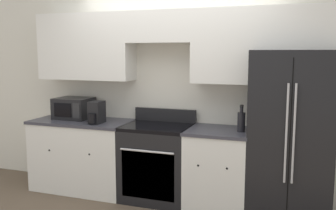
{
  "coord_description": "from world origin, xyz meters",
  "views": [
    {
      "loc": [
        1.42,
        -3.73,
        1.76
      ],
      "look_at": [
        -0.0,
        0.31,
        1.15
      ],
      "focal_mm": 40.0,
      "sensor_mm": 36.0,
      "label": 1
    }
  ],
  "objects_px": {
    "oven_range": "(157,162)",
    "bottle": "(241,121)",
    "refrigerator": "(291,135)",
    "microwave": "(74,108)"
  },
  "relations": [
    {
      "from": "oven_range",
      "to": "microwave",
      "type": "height_order",
      "value": "microwave"
    },
    {
      "from": "refrigerator",
      "to": "microwave",
      "type": "height_order",
      "value": "refrigerator"
    },
    {
      "from": "refrigerator",
      "to": "microwave",
      "type": "xyz_separation_m",
      "value": [
        -2.69,
        0.05,
        0.15
      ]
    },
    {
      "from": "oven_range",
      "to": "bottle",
      "type": "xyz_separation_m",
      "value": [
        0.99,
        -0.02,
        0.56
      ]
    },
    {
      "from": "oven_range",
      "to": "refrigerator",
      "type": "distance_m",
      "value": 1.56
    },
    {
      "from": "microwave",
      "to": "bottle",
      "type": "distance_m",
      "value": 2.18
    },
    {
      "from": "oven_range",
      "to": "refrigerator",
      "type": "relative_size",
      "value": 0.6
    },
    {
      "from": "oven_range",
      "to": "refrigerator",
      "type": "xyz_separation_m",
      "value": [
        1.5,
        0.04,
        0.43
      ]
    },
    {
      "from": "oven_range",
      "to": "microwave",
      "type": "relative_size",
      "value": 2.36
    },
    {
      "from": "oven_range",
      "to": "bottle",
      "type": "bearing_deg",
      "value": -1.25
    }
  ]
}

